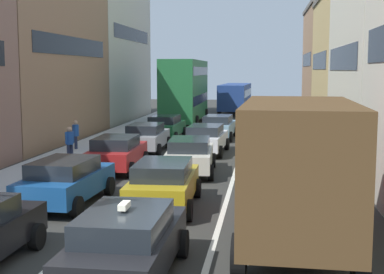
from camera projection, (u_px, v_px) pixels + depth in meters
The scene contains 20 objects.
sidewalk_left at pixel (94, 145), 30.80m from camera, with size 2.60×64.00×0.14m, color #B5B5B5.
lane_stripe_left at pixel (181, 148), 30.14m from camera, with size 0.16×60.00×0.01m, color silver.
lane_stripe_right at pixel (242, 149), 29.69m from camera, with size 0.16×60.00×0.01m, color silver.
building_row_left at pixel (31, 47), 34.58m from camera, with size 7.20×43.90×13.64m.
removalist_box_truck at pixel (297, 167), 12.99m from camera, with size 2.88×7.76×3.58m.
taxi_centre_lane_front at pixel (127, 242), 11.00m from camera, with size 2.06×4.30×1.66m.
sedan_centre_lane_second at pixel (164, 183), 16.81m from camera, with size 2.19×4.36×1.49m.
wagon_left_lane_second at pixel (66, 180), 17.24m from camera, with size 2.21×4.37×1.49m.
hatchback_centre_lane_third at pixel (190, 155), 22.42m from camera, with size 2.30×4.41×1.49m.
sedan_left_lane_third at pixel (117, 152), 23.08m from camera, with size 2.16×4.35×1.49m.
coupe_centre_lane_fourth at pixel (206, 138), 27.85m from camera, with size 2.22×4.38×1.49m.
sedan_left_lane_fourth at pixel (146, 137), 28.50m from camera, with size 2.10×4.32×1.49m.
sedan_centre_lane_fifth at pixel (218, 126), 33.87m from camera, with size 2.24×4.39×1.49m.
sedan_left_lane_fifth at pixel (165, 126), 33.76m from camera, with size 2.18×4.36×1.49m.
sedan_right_lane_behind_truck at pixel (275, 165), 19.92m from camera, with size 2.06×4.30×1.49m.
wagon_right_lane_far at pixel (277, 145), 25.40m from camera, with size 2.15×4.34×1.49m.
bus_mid_queue_primary at pixel (185, 89), 42.68m from camera, with size 2.86×10.52×5.06m.
bus_far_queue_secondary at pixel (235, 96), 54.48m from camera, with size 3.07×10.58×2.90m.
pedestrian_near_kerb at pixel (70, 142), 25.37m from camera, with size 0.34×0.49×1.66m.
pedestrian_mid_sidewalk at pixel (76, 134), 28.64m from camera, with size 0.34×0.51×1.66m.
Camera 1 is at (2.91, -9.49, 4.27)m, focal length 50.66 mm.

